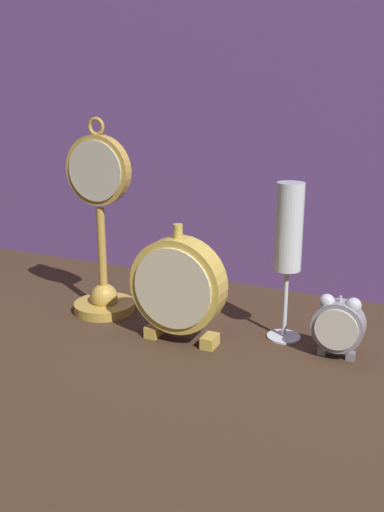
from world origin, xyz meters
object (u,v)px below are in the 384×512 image
object	(u,v)px
alarm_clock_twin_bell	(338,324)
mantel_clock_silver	(181,287)
pocket_watch_on_stand	(101,240)
champagne_flute	(288,238)

from	to	relation	value
alarm_clock_twin_bell	mantel_clock_silver	bearing A→B (deg)	-168.70
pocket_watch_on_stand	mantel_clock_silver	world-z (taller)	pocket_watch_on_stand
alarm_clock_twin_bell	mantel_clock_silver	xyz separation A→B (m)	(-0.23, -0.05, 0.04)
pocket_watch_on_stand	champagne_flute	xyz separation A→B (m)	(0.31, 0.02, 0.03)
pocket_watch_on_stand	champagne_flute	bearing A→B (deg)	4.36
mantel_clock_silver	alarm_clock_twin_bell	bearing A→B (deg)	11.30
pocket_watch_on_stand	champagne_flute	world-z (taller)	pocket_watch_on_stand
alarm_clock_twin_bell	mantel_clock_silver	world-z (taller)	mantel_clock_silver
pocket_watch_on_stand	champagne_flute	distance (m)	0.32
pocket_watch_on_stand	mantel_clock_silver	distance (m)	0.19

